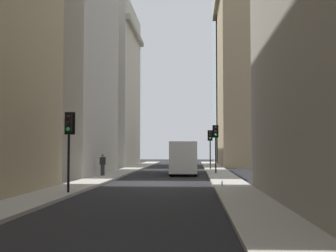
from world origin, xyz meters
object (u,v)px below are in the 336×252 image
Objects in this scene: traffic_light_foreground at (69,133)px; traffic_light_far_junction at (210,140)px; delivery_truck at (184,158)px; traffic_light_midblock at (216,138)px; sedan_navy at (187,162)px; discarded_bottle at (222,183)px; pedestrian at (103,164)px.

traffic_light_far_junction is (25.26, -7.72, 0.12)m from traffic_light_foreground.
traffic_light_far_junction is (7.94, -2.54, 1.66)m from delivery_truck.
delivery_truck is 3.25m from traffic_light_midblock.
traffic_light_midblock reaches higher than sedan_navy.
sedan_navy is at bearing 0.00° from delivery_truck.
traffic_light_midblock is at bearing -1.12° from discarded_bottle.
delivery_truck is 1.50× the size of sedan_navy.
pedestrian reaches higher than discarded_bottle.
traffic_light_foreground reaches higher than pedestrian.
traffic_light_far_junction is at bearing 1.48° from traffic_light_midblock.
traffic_light_foreground is 9.35m from discarded_bottle.
pedestrian is 6.31× the size of discarded_bottle.
traffic_light_midblock is 1.03× the size of traffic_light_far_junction.
traffic_light_far_junction is 20.87m from discarded_bottle.
traffic_light_foreground is 14.43× the size of discarded_bottle.
delivery_truck is at bearing -180.00° from sedan_navy.
traffic_light_midblock is at bearing -87.27° from delivery_truck.
traffic_light_foreground is at bearing -175.09° from pedestrian.
pedestrian is (-17.09, 6.36, 0.40)m from sedan_navy.
traffic_light_midblock reaches higher than delivery_truck.
discarded_bottle is at bearing 179.86° from traffic_light_far_junction.
traffic_light_midblock is 15.44× the size of discarded_bottle.
delivery_truck is at bearing 11.06° from discarded_bottle.
traffic_light_far_junction is 14.73m from pedestrian.
delivery_truck is 23.93× the size of discarded_bottle.
delivery_truck is 13.49m from sedan_navy.
delivery_truck is 1.59× the size of traffic_light_far_junction.
traffic_light_midblock reaches higher than traffic_light_far_junction.
sedan_navy is at bearing 5.43° from discarded_bottle.
sedan_navy is at bearing 11.61° from traffic_light_midblock.
traffic_light_midblock reaches higher than traffic_light_foreground.
traffic_light_midblock is at bearing -24.41° from traffic_light_foreground.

